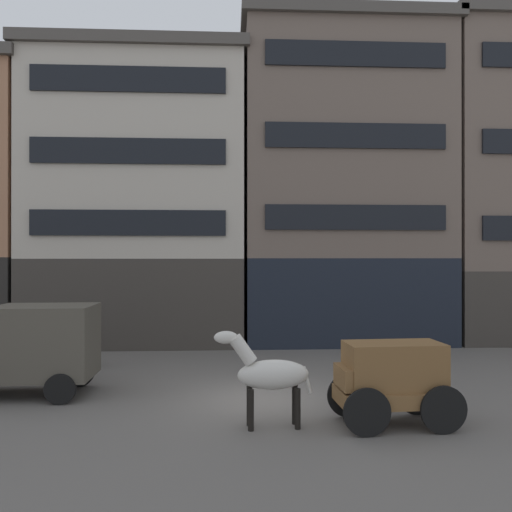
% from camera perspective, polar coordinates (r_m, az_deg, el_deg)
% --- Properties ---
extents(ground_plane, '(120.00, 120.00, 0.00)m').
position_cam_1_polar(ground_plane, '(14.70, 0.82, -16.04)').
color(ground_plane, '#605B56').
extents(building_center_left, '(10.37, 7.34, 13.69)m').
position_cam_1_polar(building_center_left, '(25.66, -12.73, 6.25)').
color(building_center_left, '#38332D').
rests_on(building_center_left, ground_plane).
extents(building_center_right, '(10.01, 7.34, 15.23)m').
position_cam_1_polar(building_center_right, '(25.98, 9.40, 7.87)').
color(building_center_right, black).
rests_on(building_center_right, ground_plane).
extents(cargo_wagon, '(2.98, 1.66, 1.98)m').
position_cam_1_polar(cargo_wagon, '(12.77, 15.17, -13.17)').
color(cargo_wagon, brown).
rests_on(cargo_wagon, ground_plane).
extents(draft_horse, '(2.35, 0.69, 2.30)m').
position_cam_1_polar(draft_horse, '(12.18, 1.49, -13.22)').
color(draft_horse, beige).
rests_on(draft_horse, ground_plane).
extents(delivery_truck_near, '(4.38, 2.18, 2.62)m').
position_cam_1_polar(delivery_truck_near, '(16.29, -24.87, -9.33)').
color(delivery_truck_near, '#2D3823').
rests_on(delivery_truck_near, ground_plane).
extents(pedestrian_officer, '(0.39, 0.39, 1.79)m').
position_cam_1_polar(pedestrian_officer, '(19.53, -17.71, -9.11)').
color(pedestrian_officer, black).
rests_on(pedestrian_officer, ground_plane).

